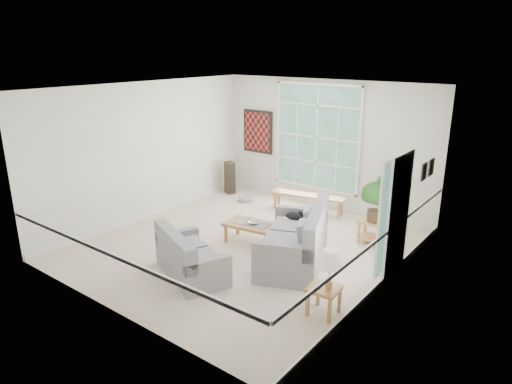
# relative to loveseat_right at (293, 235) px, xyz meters

# --- Properties ---
(floor) EXTENTS (5.50, 6.00, 0.01)m
(floor) POSITION_rel_loveseat_right_xyz_m (-1.14, 0.08, -0.53)
(floor) COLOR beige
(floor) RESTS_ON ground
(ceiling) EXTENTS (5.50, 6.00, 0.02)m
(ceiling) POSITION_rel_loveseat_right_xyz_m (-1.14, 0.08, 2.47)
(ceiling) COLOR white
(ceiling) RESTS_ON ground
(wall_back) EXTENTS (5.50, 0.02, 3.00)m
(wall_back) POSITION_rel_loveseat_right_xyz_m (-1.14, 3.08, 0.97)
(wall_back) COLOR silver
(wall_back) RESTS_ON ground
(wall_front) EXTENTS (5.50, 0.02, 3.00)m
(wall_front) POSITION_rel_loveseat_right_xyz_m (-1.14, -2.92, 0.97)
(wall_front) COLOR silver
(wall_front) RESTS_ON ground
(wall_left) EXTENTS (0.02, 6.00, 3.00)m
(wall_left) POSITION_rel_loveseat_right_xyz_m (-3.89, 0.08, 0.97)
(wall_left) COLOR silver
(wall_left) RESTS_ON ground
(wall_right) EXTENTS (0.02, 6.00, 3.00)m
(wall_right) POSITION_rel_loveseat_right_xyz_m (1.61, 0.08, 0.97)
(wall_right) COLOR silver
(wall_right) RESTS_ON ground
(window_back) EXTENTS (2.30, 0.08, 2.40)m
(window_back) POSITION_rel_loveseat_right_xyz_m (-1.34, 3.04, 1.12)
(window_back) COLOR white
(window_back) RESTS_ON wall_back
(entry_door) EXTENTS (0.08, 0.90, 2.10)m
(entry_door) POSITION_rel_loveseat_right_xyz_m (1.57, 0.68, 0.52)
(entry_door) COLOR white
(entry_door) RESTS_ON floor
(door_sidelight) EXTENTS (0.08, 0.26, 1.90)m
(door_sidelight) POSITION_rel_loveseat_right_xyz_m (1.57, 0.05, 0.62)
(door_sidelight) COLOR white
(door_sidelight) RESTS_ON wall_right
(wall_art) EXTENTS (0.90, 0.06, 1.10)m
(wall_art) POSITION_rel_loveseat_right_xyz_m (-3.09, 3.03, 1.07)
(wall_art) COLOR maroon
(wall_art) RESTS_ON wall_back
(wall_frame_near) EXTENTS (0.04, 0.26, 0.32)m
(wall_frame_near) POSITION_rel_loveseat_right_xyz_m (1.57, 1.83, 1.02)
(wall_frame_near) COLOR black
(wall_frame_near) RESTS_ON wall_right
(wall_frame_far) EXTENTS (0.04, 0.26, 0.32)m
(wall_frame_far) POSITION_rel_loveseat_right_xyz_m (1.57, 2.23, 1.02)
(wall_frame_far) COLOR black
(wall_frame_far) RESTS_ON wall_right
(loveseat_right) EXTENTS (1.68, 2.18, 1.05)m
(loveseat_right) POSITION_rel_loveseat_right_xyz_m (0.00, 0.00, 0.00)
(loveseat_right) COLOR gray
(loveseat_right) RESTS_ON floor
(loveseat_front) EXTENTS (1.67, 1.29, 0.81)m
(loveseat_front) POSITION_rel_loveseat_right_xyz_m (-1.10, -1.41, -0.12)
(loveseat_front) COLOR gray
(loveseat_front) RESTS_ON floor
(coffee_table) EXTENTS (1.17, 0.75, 0.41)m
(coffee_table) POSITION_rel_loveseat_right_xyz_m (-1.10, 0.24, -0.32)
(coffee_table) COLOR #A97941
(coffee_table) RESTS_ON floor
(pewter_bowl) EXTENTS (0.29, 0.29, 0.07)m
(pewter_bowl) POSITION_rel_loveseat_right_xyz_m (-1.05, 0.23, -0.09)
(pewter_bowl) COLOR #949499
(pewter_bowl) RESTS_ON coffee_table
(window_bench) EXTENTS (1.78, 0.69, 0.41)m
(window_bench) POSITION_rel_loveseat_right_xyz_m (-1.18, 2.46, -0.32)
(window_bench) COLOR #A97941
(window_bench) RESTS_ON floor
(end_table) EXTENTS (0.51, 0.51, 0.47)m
(end_table) POSITION_rel_loveseat_right_xyz_m (0.74, 1.69, -0.29)
(end_table) COLOR #A97941
(end_table) RESTS_ON floor
(houseplant) EXTENTS (0.57, 0.57, 0.94)m
(houseplant) POSITION_rel_loveseat_right_xyz_m (0.79, 1.63, 0.41)
(houseplant) COLOR #214E1C
(houseplant) RESTS_ON end_table
(side_table) EXTENTS (0.45, 0.45, 0.44)m
(side_table) POSITION_rel_loveseat_right_xyz_m (1.26, -1.13, -0.31)
(side_table) COLOR #A97941
(side_table) RESTS_ON floor
(table_lamp) EXTENTS (0.37, 0.37, 0.59)m
(table_lamp) POSITION_rel_loveseat_right_xyz_m (1.33, -1.13, 0.21)
(table_lamp) COLOR white
(table_lamp) RESTS_ON side_table
(pet_bed) EXTENTS (0.40, 0.40, 0.12)m
(pet_bed) POSITION_rel_loveseat_right_xyz_m (-2.78, 2.16, -0.47)
(pet_bed) COLOR gray
(pet_bed) RESTS_ON floor
(floor_speaker) EXTENTS (0.33, 0.30, 0.85)m
(floor_speaker) POSITION_rel_loveseat_right_xyz_m (-3.54, 2.42, -0.10)
(floor_speaker) COLOR #382618
(floor_speaker) RESTS_ON floor
(cat) EXTENTS (0.42, 0.37, 0.16)m
(cat) POSITION_rel_loveseat_right_xyz_m (-0.37, 0.59, 0.09)
(cat) COLOR black
(cat) RESTS_ON loveseat_right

